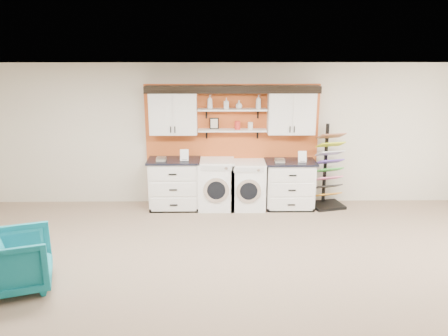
{
  "coord_description": "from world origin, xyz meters",
  "views": [
    {
      "loc": [
        -0.26,
        -4.52,
        3.11
      ],
      "look_at": [
        -0.18,
        2.3,
        1.19
      ],
      "focal_mm": 35.0,
      "sensor_mm": 36.0,
      "label": 1
    }
  ],
  "objects_px": {
    "sample_rack": "(328,181)",
    "armchair": "(17,261)",
    "washer": "(216,184)",
    "dryer": "(248,185)",
    "base_cabinet_left": "(175,184)",
    "base_cabinet_right": "(290,184)"
  },
  "relations": [
    {
      "from": "base_cabinet_right",
      "to": "armchair",
      "type": "height_order",
      "value": "base_cabinet_right"
    },
    {
      "from": "base_cabinet_right",
      "to": "dryer",
      "type": "xyz_separation_m",
      "value": [
        -0.83,
        -0.0,
        -0.01
      ]
    },
    {
      "from": "base_cabinet_right",
      "to": "sample_rack",
      "type": "distance_m",
      "value": 0.77
    },
    {
      "from": "dryer",
      "to": "sample_rack",
      "type": "relative_size",
      "value": 0.57
    },
    {
      "from": "base_cabinet_left",
      "to": "armchair",
      "type": "xyz_separation_m",
      "value": [
        -1.79,
        -2.95,
        -0.11
      ]
    },
    {
      "from": "sample_rack",
      "to": "armchair",
      "type": "relative_size",
      "value": 1.95
    },
    {
      "from": "sample_rack",
      "to": "armchair",
      "type": "xyz_separation_m",
      "value": [
        -4.81,
        -2.99,
        -0.14
      ]
    },
    {
      "from": "base_cabinet_right",
      "to": "dryer",
      "type": "height_order",
      "value": "base_cabinet_right"
    },
    {
      "from": "washer",
      "to": "sample_rack",
      "type": "xyz_separation_m",
      "value": [
        2.21,
        0.04,
        0.04
      ]
    },
    {
      "from": "armchair",
      "to": "base_cabinet_left",
      "type": "bearing_deg",
      "value": -49.76
    },
    {
      "from": "base_cabinet_right",
      "to": "armchair",
      "type": "distance_m",
      "value": 5.01
    },
    {
      "from": "dryer",
      "to": "sample_rack",
      "type": "bearing_deg",
      "value": 1.36
    },
    {
      "from": "sample_rack",
      "to": "base_cabinet_left",
      "type": "bearing_deg",
      "value": 166.85
    },
    {
      "from": "sample_rack",
      "to": "base_cabinet_right",
      "type": "bearing_deg",
      "value": 168.77
    },
    {
      "from": "dryer",
      "to": "armchair",
      "type": "relative_size",
      "value": 1.1
    },
    {
      "from": "washer",
      "to": "dryer",
      "type": "distance_m",
      "value": 0.61
    },
    {
      "from": "sample_rack",
      "to": "armchair",
      "type": "bearing_deg",
      "value": -161.98
    },
    {
      "from": "base_cabinet_right",
      "to": "washer",
      "type": "distance_m",
      "value": 1.44
    },
    {
      "from": "base_cabinet_right",
      "to": "dryer",
      "type": "bearing_deg",
      "value": -179.77
    },
    {
      "from": "base_cabinet_left",
      "to": "base_cabinet_right",
      "type": "height_order",
      "value": "base_cabinet_left"
    },
    {
      "from": "base_cabinet_right",
      "to": "sample_rack",
      "type": "xyz_separation_m",
      "value": [
        0.76,
        0.03,
        0.05
      ]
    },
    {
      "from": "base_cabinet_left",
      "to": "washer",
      "type": "height_order",
      "value": "base_cabinet_left"
    }
  ]
}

